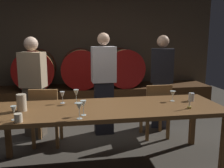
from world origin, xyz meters
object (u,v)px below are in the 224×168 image
Objects in this scene: chair_left at (46,114)px; wine_glass_center_right at (79,107)px; dining_table at (110,112)px; guest_left at (34,86)px; wine_glass_right at (83,105)px; cup_left at (18,118)px; wine_glass_center_left at (76,93)px; guest_center at (104,84)px; cup_right at (191,97)px; wine_barrel_left at (35,69)px; wine_barrel_right at (123,68)px; pitcher at (22,103)px; guest_right at (161,81)px; wine_glass_left at (62,95)px; wine_glass_far_left at (14,110)px; wine_glass_far_right at (173,94)px; chair_right at (156,108)px; candle_center at (189,104)px; wine_barrel_center at (81,68)px.

chair_left is 5.10× the size of wine_glass_center_right.
dining_table is 1.56m from guest_left.
wine_glass_right is (-0.34, -0.28, 0.18)m from dining_table.
cup_left is (-0.99, -0.39, 0.11)m from dining_table.
chair_left is 0.74m from wine_glass_center_left.
guest_center is 1.41m from cup_right.
wine_barrel_left is 1.00× the size of wine_barrel_right.
pitcher reaches higher than wine_glass_right.
guest_right is 1.91m from wine_glass_left.
cup_right is at bearing -81.82° from wine_barrel_right.
wine_glass_center_right is at bearing -30.98° from pitcher.
wine_barrel_left reaches higher than wine_glass_center_left.
cup_right reaches higher than dining_table.
guest_left is 8.11× the size of pitcher.
guest_center reaches higher than wine_glass_far_left.
guest_right reaches higher than wine_glass_far_left.
wine_glass_right is 1.27m from wine_glass_far_right.
chair_right is at bearing 28.46° from wine_glass_far_left.
guest_right reaches higher than pitcher.
chair_left is 2.06m from cup_right.
chair_left is 4.38× the size of candle_center.
wine_glass_left is (0.47, 0.58, 0.00)m from wine_glass_far_left.
dining_table is at bearing 45.20° from wine_glass_center_right.
guest_center reaches higher than wine_barrel_left.
guest_left is (0.18, -1.61, -0.06)m from wine_barrel_left.
pitcher is at bearing -159.37° from wine_glass_center_left.
wine_glass_far_left is (-2.14, -1.49, 0.03)m from guest_right.
wine_glass_left is at bearing 136.42° from guest_left.
wine_barrel_left is 3.54m from cup_right.
wine_barrel_center reaches higher than chair_left.
dining_table is (-0.73, -2.75, -0.19)m from wine_barrel_right.
guest_center is at bearing 43.79° from pitcher.
guest_center is at bearing 131.66° from wine_glass_far_right.
wine_glass_left is (0.66, -2.49, -0.02)m from wine_barrel_left.
chair_right is 5.91× the size of wine_glass_far_left.
pitcher is 1.84× the size of cup_right.
wine_glass_right is (-0.40, -1.32, 0.03)m from guest_center.
guest_right is 1.07m from cup_right.
wine_glass_center_right reaches higher than cup_right.
wine_barrel_right reaches higher than wine_glass_far_left.
wine_glass_left is 0.18m from wine_glass_center_left.
candle_center reaches higher than cup_left.
cup_left is (-0.66, -0.12, -0.08)m from wine_glass_right.
candle_center is (0.92, -0.22, 0.12)m from dining_table.
candle_center is (-0.17, -1.40, -0.02)m from guest_right.
wine_barrel_right is 4.41× the size of pitcher.
wine_barrel_center is 5.04× the size of wine_glass_center_right.
chair_left is 5.91× the size of wine_glass_far_left.
wine_glass_far_left is at bearing 53.00° from guest_right.
cup_left is at bearing -133.15° from wine_glass_center_left.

